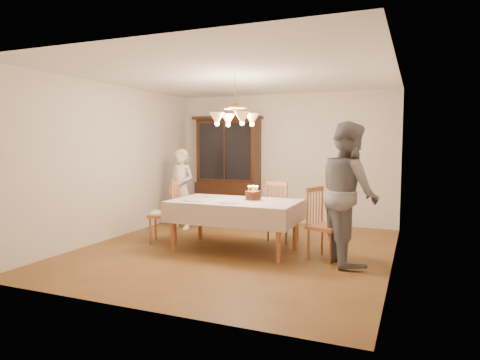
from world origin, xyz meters
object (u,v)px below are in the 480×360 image
at_px(dining_table, 235,205).
at_px(china_hutch, 228,171).
at_px(chair_far_side, 283,215).
at_px(elderly_woman, 181,189).
at_px(birthday_cake, 253,196).

height_order(dining_table, china_hutch, china_hutch).
xyz_separation_m(chair_far_side, elderly_woman, (-2.08, 0.29, 0.31)).
height_order(chair_far_side, elderly_woman, elderly_woman).
bearing_deg(china_hutch, chair_far_side, -41.42).
distance_m(chair_far_side, elderly_woman, 2.13).
xyz_separation_m(elderly_woman, birthday_cake, (1.84, -1.03, 0.07)).
relative_size(chair_far_side, elderly_woman, 0.66).
bearing_deg(elderly_woman, chair_far_side, 3.84).
bearing_deg(birthday_cake, china_hutch, 122.43).
bearing_deg(china_hutch, dining_table, -63.59).
bearing_deg(china_hutch, birthday_cake, -57.57).
distance_m(elderly_woman, birthday_cake, 2.11).
relative_size(china_hutch, elderly_woman, 1.43).
height_order(dining_table, chair_far_side, chair_far_side).
distance_m(china_hutch, chair_far_side, 2.24).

